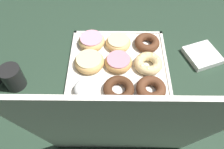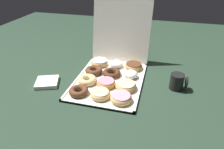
{
  "view_description": "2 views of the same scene",
  "coord_description": "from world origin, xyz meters",
  "px_view_note": "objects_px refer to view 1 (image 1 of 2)",
  "views": [
    {
      "loc": [
        0.02,
        0.53,
        0.73
      ],
      "look_at": [
        0.03,
        0.0,
        0.04
      ],
      "focal_mm": 36.61,
      "sensor_mm": 36.0,
      "label": 1
    },
    {
      "loc": [
        0.28,
        -1.01,
        0.66
      ],
      "look_at": [
        0.01,
        0.03,
        0.03
      ],
      "focal_mm": 32.06,
      "sensor_mm": 36.0,
      "label": 2
    }
  ],
  "objects_px": {
    "powdered_filled_donut_10": "(120,118)",
    "chocolate_frosted_donut_11": "(83,119)",
    "napkin_stack": "(202,55)",
    "glazed_ring_donut_5": "(89,61)",
    "powdered_filled_donut_8": "(85,89)",
    "chocolate_cake_ring_donut_0": "(147,43)",
    "pink_frosted_donut_2": "(92,41)",
    "pink_frosted_donut_4": "(118,62)",
    "donut_box": "(118,79)",
    "chocolate_cake_ring_donut_7": "(118,89)",
    "sprinkle_donut_9": "(154,118)",
    "cruller_donut_3": "(148,63)",
    "glazed_ring_donut_1": "(118,42)",
    "chocolate_cake_ring_donut_6": "(151,89)",
    "coffee_mug": "(11,77)"
  },
  "relations": [
    {
      "from": "powdered_filled_donut_8",
      "to": "chocolate_cake_ring_donut_0",
      "type": "bearing_deg",
      "value": -135.27
    },
    {
      "from": "powdered_filled_donut_8",
      "to": "chocolate_cake_ring_donut_7",
      "type": "bearing_deg",
      "value": -177.87
    },
    {
      "from": "chocolate_cake_ring_donut_6",
      "to": "chocolate_frosted_donut_11",
      "type": "xyz_separation_m",
      "value": [
        0.24,
        0.12,
        0.0
      ]
    },
    {
      "from": "donut_box",
      "to": "glazed_ring_donut_5",
      "type": "relative_size",
      "value": 4.33
    },
    {
      "from": "cruller_donut_3",
      "to": "napkin_stack",
      "type": "distance_m",
      "value": 0.24
    },
    {
      "from": "pink_frosted_donut_2",
      "to": "glazed_ring_donut_5",
      "type": "height_order",
      "value": "same"
    },
    {
      "from": "powdered_filled_donut_10",
      "to": "chocolate_frosted_donut_11",
      "type": "xyz_separation_m",
      "value": [
        0.12,
        0.0,
        -0.0
      ]
    },
    {
      "from": "glazed_ring_donut_5",
      "to": "chocolate_frosted_donut_11",
      "type": "xyz_separation_m",
      "value": [
        0.0,
        0.25,
        0.0
      ]
    },
    {
      "from": "cruller_donut_3",
      "to": "chocolate_frosted_donut_11",
      "type": "relative_size",
      "value": 0.95
    },
    {
      "from": "chocolate_cake_ring_donut_7",
      "to": "cruller_donut_3",
      "type": "bearing_deg",
      "value": -135.11
    },
    {
      "from": "donut_box",
      "to": "pink_frosted_donut_2",
      "type": "distance_m",
      "value": 0.22
    },
    {
      "from": "chocolate_cake_ring_donut_0",
      "to": "powdered_filled_donut_8",
      "type": "distance_m",
      "value": 0.35
    },
    {
      "from": "glazed_ring_donut_5",
      "to": "powdered_filled_donut_8",
      "type": "bearing_deg",
      "value": 87.92
    },
    {
      "from": "donut_box",
      "to": "powdered_filled_donut_10",
      "type": "xyz_separation_m",
      "value": [
        -0.0,
        0.18,
        0.03
      ]
    },
    {
      "from": "powdered_filled_donut_10",
      "to": "napkin_stack",
      "type": "height_order",
      "value": "powdered_filled_donut_10"
    },
    {
      "from": "chocolate_cake_ring_donut_7",
      "to": "sprinkle_donut_9",
      "type": "bearing_deg",
      "value": 136.08
    },
    {
      "from": "pink_frosted_donut_4",
      "to": "napkin_stack",
      "type": "xyz_separation_m",
      "value": [
        -0.36,
        -0.05,
        -0.02
      ]
    },
    {
      "from": "cruller_donut_3",
      "to": "chocolate_cake_ring_donut_0",
      "type": "bearing_deg",
      "value": -92.39
    },
    {
      "from": "coffee_mug",
      "to": "napkin_stack",
      "type": "distance_m",
      "value": 0.77
    },
    {
      "from": "chocolate_cake_ring_donut_7",
      "to": "coffee_mug",
      "type": "relative_size",
      "value": 1.18
    },
    {
      "from": "chocolate_frosted_donut_11",
      "to": "napkin_stack",
      "type": "distance_m",
      "value": 0.57
    },
    {
      "from": "cruller_donut_3",
      "to": "sprinkle_donut_9",
      "type": "distance_m",
      "value": 0.24
    },
    {
      "from": "glazed_ring_donut_5",
      "to": "cruller_donut_3",
      "type": "bearing_deg",
      "value": 178.34
    },
    {
      "from": "donut_box",
      "to": "chocolate_cake_ring_donut_7",
      "type": "bearing_deg",
      "value": 88.13
    },
    {
      "from": "pink_frosted_donut_2",
      "to": "napkin_stack",
      "type": "distance_m",
      "value": 0.48
    },
    {
      "from": "powdered_filled_donut_8",
      "to": "napkin_stack",
      "type": "distance_m",
      "value": 0.51
    },
    {
      "from": "powdered_filled_donut_8",
      "to": "glazed_ring_donut_5",
      "type": "bearing_deg",
      "value": -92.08
    },
    {
      "from": "chocolate_cake_ring_donut_6",
      "to": "glazed_ring_donut_1",
      "type": "bearing_deg",
      "value": -63.51
    },
    {
      "from": "glazed_ring_donut_1",
      "to": "glazed_ring_donut_5",
      "type": "distance_m",
      "value": 0.16
    },
    {
      "from": "pink_frosted_donut_2",
      "to": "pink_frosted_donut_4",
      "type": "height_order",
      "value": "pink_frosted_donut_2"
    },
    {
      "from": "chocolate_cake_ring_donut_7",
      "to": "sprinkle_donut_9",
      "type": "height_order",
      "value": "sprinkle_donut_9"
    },
    {
      "from": "donut_box",
      "to": "glazed_ring_donut_5",
      "type": "height_order",
      "value": "glazed_ring_donut_5"
    },
    {
      "from": "chocolate_cake_ring_donut_6",
      "to": "chocolate_frosted_donut_11",
      "type": "height_order",
      "value": "chocolate_frosted_donut_11"
    },
    {
      "from": "chocolate_frosted_donut_11",
      "to": "napkin_stack",
      "type": "xyz_separation_m",
      "value": [
        -0.48,
        -0.31,
        -0.02
      ]
    },
    {
      "from": "chocolate_cake_ring_donut_0",
      "to": "pink_frosted_donut_4",
      "type": "xyz_separation_m",
      "value": [
        0.13,
        0.11,
        0.0
      ]
    },
    {
      "from": "glazed_ring_donut_1",
      "to": "pink_frosted_donut_2",
      "type": "distance_m",
      "value": 0.12
    },
    {
      "from": "donut_box",
      "to": "pink_frosted_donut_4",
      "type": "height_order",
      "value": "pink_frosted_donut_4"
    },
    {
      "from": "pink_frosted_donut_4",
      "to": "powdered_filled_donut_8",
      "type": "bearing_deg",
      "value": 47.96
    },
    {
      "from": "donut_box",
      "to": "chocolate_cake_ring_donut_0",
      "type": "bearing_deg",
      "value": -124.87
    },
    {
      "from": "chocolate_cake_ring_donut_0",
      "to": "coffee_mug",
      "type": "height_order",
      "value": "coffee_mug"
    },
    {
      "from": "pink_frosted_donut_4",
      "to": "sprinkle_donut_9",
      "type": "bearing_deg",
      "value": 116.58
    },
    {
      "from": "donut_box",
      "to": "glazed_ring_donut_1",
      "type": "bearing_deg",
      "value": -90.24
    },
    {
      "from": "chocolate_cake_ring_donut_6",
      "to": "chocolate_frosted_donut_11",
      "type": "relative_size",
      "value": 0.93
    },
    {
      "from": "pink_frosted_donut_2",
      "to": "glazed_ring_donut_5",
      "type": "xyz_separation_m",
      "value": [
        0.0,
        0.12,
        -0.0
      ]
    },
    {
      "from": "pink_frosted_donut_2",
      "to": "powdered_filled_donut_10",
      "type": "bearing_deg",
      "value": 108.07
    },
    {
      "from": "powdered_filled_donut_10",
      "to": "chocolate_frosted_donut_11",
      "type": "height_order",
      "value": "powdered_filled_donut_10"
    },
    {
      "from": "powdered_filled_donut_10",
      "to": "glazed_ring_donut_5",
      "type": "bearing_deg",
      "value": -64.02
    },
    {
      "from": "pink_frosted_donut_4",
      "to": "coffee_mug",
      "type": "bearing_deg",
      "value": 13.35
    },
    {
      "from": "chocolate_cake_ring_donut_0",
      "to": "chocolate_frosted_donut_11",
      "type": "xyz_separation_m",
      "value": [
        0.25,
        0.36,
        0.0
      ]
    },
    {
      "from": "cruller_donut_3",
      "to": "chocolate_cake_ring_donut_6",
      "type": "xyz_separation_m",
      "value": [
        0.0,
        0.12,
        -0.0
      ]
    }
  ]
}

